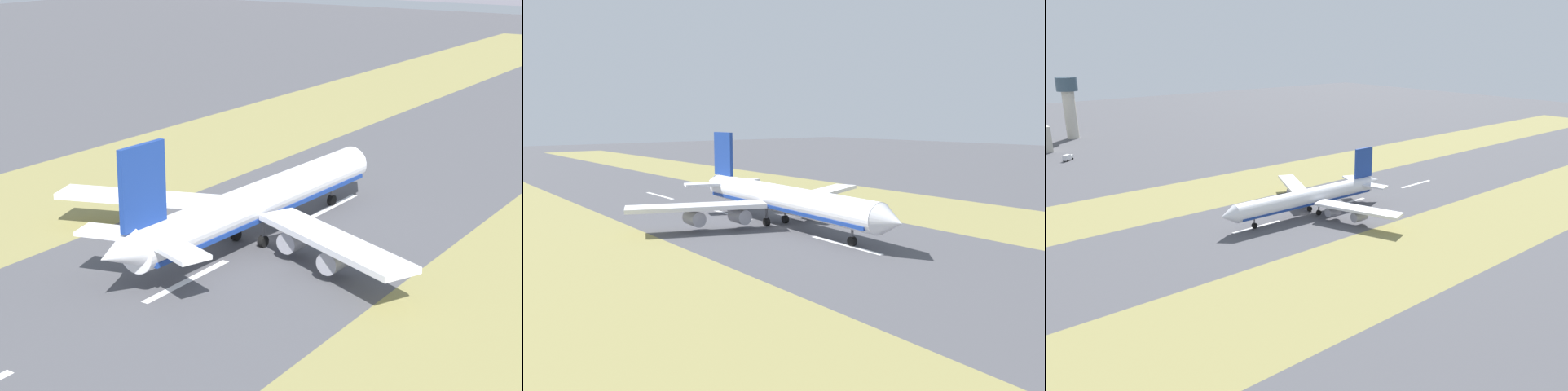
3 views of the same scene
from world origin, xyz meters
The scene contains 5 objects.
ground_plane centered at (0.00, 0.00, 0.00)m, with size 800.00×800.00×0.00m, color #4C4C51.
grass_median_west centered at (-45.00, 0.00, 0.00)m, with size 40.00×600.00×0.01m, color olive.
centreline_dash_mid centered at (0.00, -20.40, 0.01)m, with size 1.20×18.00×0.01m, color silver.
centreline_dash_far centered at (0.00, 19.60, 0.01)m, with size 1.20×18.00×0.01m, color silver.
airplane_main_jet centered at (-1.32, -2.30, 6.02)m, with size 64.10×67.15×20.20m.
Camera 1 is at (70.23, -107.08, 46.08)m, focal length 60.00 mm.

